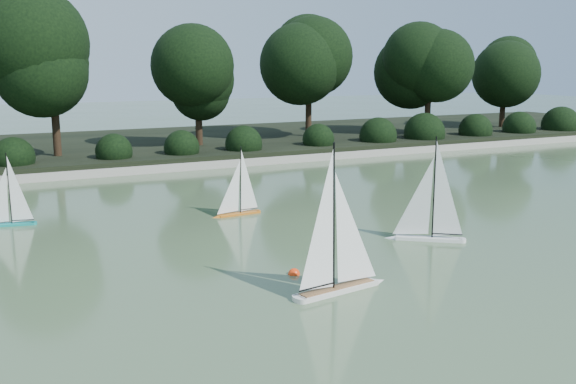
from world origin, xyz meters
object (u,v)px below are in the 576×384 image
(sailboat_white_a, at_px, (423,223))
(sailboat_orange, at_px, (235,204))
(sailboat_teal, at_px, (4,214))
(race_buoy, at_px, (294,274))
(sailboat_white_b, at_px, (344,267))

(sailboat_white_a, bearing_deg, sailboat_orange, 125.01)
(sailboat_teal, xyz_separation_m, race_buoy, (3.16, -4.34, -0.20))
(sailboat_orange, relative_size, sailboat_teal, 1.00)
(sailboat_white_a, bearing_deg, sailboat_teal, 146.28)
(sailboat_white_b, distance_m, sailboat_teal, 6.16)
(sailboat_teal, height_order, race_buoy, sailboat_teal)
(sailboat_teal, relative_size, race_buoy, 8.56)
(sailboat_white_a, height_order, sailboat_white_b, sailboat_white_b)
(sailboat_white_a, relative_size, sailboat_teal, 1.30)
(sailboat_white_a, distance_m, race_buoy, 2.56)
(sailboat_white_b, bearing_deg, sailboat_orange, 86.26)
(sailboat_white_a, height_order, race_buoy, sailboat_white_a)
(sailboat_orange, bearing_deg, sailboat_white_a, -54.99)
(sailboat_white_b, height_order, race_buoy, sailboat_white_b)
(sailboat_white_a, xyz_separation_m, sailboat_orange, (-1.95, 2.79, -0.06))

